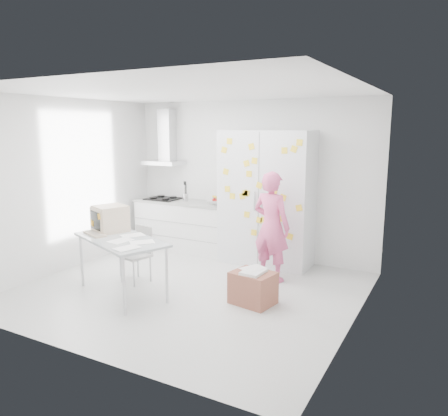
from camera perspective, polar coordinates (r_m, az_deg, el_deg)
The scene contains 10 objects.
floor at distance 6.23m, azimuth -4.64°, elevation -10.75°, with size 4.50×4.00×0.02m, color silver.
walls at distance 6.49m, azimuth -1.35°, elevation 2.57°, with size 4.52×4.01×2.70m.
ceiling at distance 5.83m, azimuth -5.04°, elevation 14.94°, with size 4.50×4.00×0.02m, color white.
counter_run at distance 8.09m, azimuth -5.27°, elevation -2.22°, with size 1.84×0.63×1.28m.
range_hood at distance 8.26m, azimuth -7.56°, elevation 8.41°, with size 0.70×0.48×1.01m.
tall_cabinet at distance 7.18m, azimuth 5.57°, elevation 1.27°, with size 1.50×0.68×2.20m.
person at distance 6.43m, azimuth 6.21°, elevation -2.42°, with size 0.59×0.39×1.63m, color #E6598E.
desk at distance 6.27m, azimuth -14.24°, elevation -2.47°, with size 1.61×1.22×1.15m.
chair at distance 6.56m, azimuth -11.05°, elevation -5.46°, with size 0.45×0.45×0.82m.
cardboard_box at distance 5.72m, azimuth 3.80°, elevation -10.30°, with size 0.59×0.50×0.46m.
Camera 1 is at (3.18, -4.86, 2.24)m, focal length 35.00 mm.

